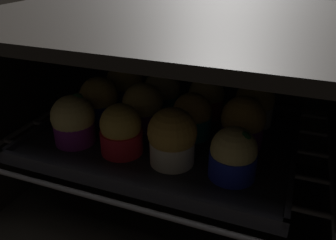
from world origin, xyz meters
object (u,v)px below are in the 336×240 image
object	(u,v)px
muffin_row0_col1	(121,130)
muffin_row1_col1	(143,107)
muffin_row0_col2	(172,138)
muffin_row2_col0	(125,84)
muffin_row2_col3	(255,104)
muffin_row0_col0	(74,121)
muffin_row0_col3	(233,155)
muffin_row1_col2	(192,117)
baking_tray	(168,134)
muffin_row2_col1	(162,91)
muffin_row1_col0	(99,100)
muffin_row1_col3	(243,123)
muffin_row2_col2	(206,98)

from	to	relation	value
muffin_row0_col1	muffin_row1_col1	bearing A→B (deg)	92.86
muffin_row0_col2	muffin_row2_col0	distance (cm)	24.26
muffin_row1_col1	muffin_row2_col3	xyz separation A→B (cm)	(18.16, 8.74, 0.00)
muffin_row0_col0	muffin_row1_col1	world-z (taller)	same
muffin_row0_col0	muffin_row0_col3	xyz separation A→B (cm)	(26.26, -0.14, -0.38)
muffin_row1_col2	muffin_row1_col1	bearing A→B (deg)	-177.69
baking_tray	muffin_row1_col1	size ratio (longest dim) A/B	5.21
muffin_row2_col0	muffin_row1_col1	bearing A→B (deg)	-47.02
muffin_row0_col1	muffin_row2_col0	world-z (taller)	muffin_row2_col0
baking_tray	muffin_row1_col1	bearing A→B (deg)	179.84
muffin_row0_col2	muffin_row0_col3	world-z (taller)	muffin_row0_col2
muffin_row0_col2	muffin_row2_col1	distance (cm)	19.50
muffin_row0_col0	muffin_row1_col0	world-z (taller)	same
muffin_row0_col0	muffin_row0_col3	bearing A→B (deg)	-0.31
muffin_row1_col1	muffin_row2_col0	bearing A→B (deg)	132.98
baking_tray	muffin_row2_col3	xyz separation A→B (cm)	(13.37, 8.75, 4.35)
muffin_row0_col1	muffin_row0_col2	distance (cm)	8.43
muffin_row0_col1	muffin_row0_col2	world-z (taller)	muffin_row0_col2
muffin_row1_col0	muffin_row1_col2	size ratio (longest dim) A/B	1.09
baking_tray	muffin_row0_col2	size ratio (longest dim) A/B	4.90
baking_tray	muffin_row2_col0	bearing A→B (deg)	146.06
muffin_row0_col0	muffin_row1_col3	world-z (taller)	same
muffin_row2_col2	muffin_row2_col3	bearing A→B (deg)	-0.53
muffin_row0_col0	muffin_row2_col1	size ratio (longest dim) A/B	1.04
muffin_row1_col2	muffin_row2_col2	world-z (taller)	muffin_row2_col2
muffin_row0_col0	muffin_row1_col3	distance (cm)	27.39
baking_tray	muffin_row1_col3	bearing A→B (deg)	0.73
muffin_row2_col0	muffin_row2_col1	bearing A→B (deg)	0.31
muffin_row0_col1	muffin_row1_col1	distance (cm)	8.86
muffin_row0_col2	muffin_row1_col3	world-z (taller)	muffin_row0_col2
muffin_row1_col0	muffin_row2_col2	world-z (taller)	muffin_row1_col0
muffin_row1_col1	muffin_row1_col0	bearing A→B (deg)	-178.34
muffin_row1_col3	muffin_row2_col0	xyz separation A→B (cm)	(-25.62, 8.46, 0.23)
muffin_row1_col1	muffin_row2_col2	world-z (taller)	muffin_row1_col1
muffin_row0_col2	muffin_row0_col0	bearing A→B (deg)	-179.77
baking_tray	muffin_row2_col0	xyz separation A→B (cm)	(-12.81, 8.63, 4.68)
muffin_row0_col2	muffin_row1_col1	bearing A→B (deg)	135.18
muffin_row0_col1	muffin_row1_col3	distance (cm)	19.37
muffin_row0_col2	muffin_row1_col2	bearing A→B (deg)	89.15
muffin_row0_col2	muffin_row2_col3	xyz separation A→B (cm)	(9.29, 17.54, -0.39)
muffin_row0_col2	muffin_row1_col3	size ratio (longest dim) A/B	1.05
muffin_row1_col0	muffin_row1_col3	bearing A→B (deg)	0.88
muffin_row1_col1	muffin_row2_col2	xyz separation A→B (cm)	(9.10, 8.82, -0.26)
muffin_row1_col2	muffin_row2_col3	xyz separation A→B (cm)	(9.16, 8.37, 0.41)
muffin_row1_col3	muffin_row2_col0	bearing A→B (deg)	161.72
muffin_row0_col3	muffin_row2_col2	bearing A→B (deg)	116.53
muffin_row1_col2	muffin_row2_col1	world-z (taller)	muffin_row2_col1
muffin_row2_col2	muffin_row0_col1	bearing A→B (deg)	-116.10
baking_tray	muffin_row2_col1	world-z (taller)	muffin_row2_col1
muffin_row0_col1	muffin_row1_col2	world-z (taller)	muffin_row0_col1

